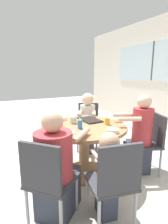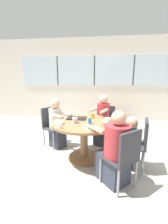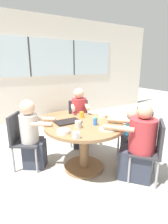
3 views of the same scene
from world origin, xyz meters
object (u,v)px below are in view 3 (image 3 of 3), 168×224
object	(u,v)px
chair_for_toddler	(138,130)
juice_glass	(82,115)
sippy_cup	(95,120)
bowl_white_shallow	(63,132)
person_toddler	(130,134)
chair_for_woman_green_shirt	(79,118)
person_woman_green_shirt	(79,120)
bowl_cereal	(102,116)
chair_for_man_blue_shirt	(152,147)
person_man_blue_shirt	(138,147)
milk_carton_small	(76,135)
coffee_mug	(78,124)
person_man_teal_shirt	(32,137)
folded_table_stack	(67,120)
chair_for_man_teal_shirt	(21,136)

from	to	relation	value
chair_for_toddler	juice_glass	distance (m)	0.97
sippy_cup	bowl_white_shallow	size ratio (longest dim) A/B	0.89
person_toddler	sippy_cup	bearing A→B (deg)	98.03
chair_for_woman_green_shirt	person_woman_green_shirt	size ratio (longest dim) A/B	0.75
bowl_cereal	sippy_cup	bearing A→B (deg)	-141.38
person_toddler	chair_for_man_blue_shirt	bearing A→B (deg)	176.71
person_toddler	bowl_cereal	world-z (taller)	person_toddler
person_woman_green_shirt	person_man_blue_shirt	world-z (taller)	person_woman_green_shirt
milk_carton_small	bowl_white_shallow	size ratio (longest dim) A/B	0.53
chair_for_toddler	person_man_blue_shirt	distance (m)	0.56
chair_for_woman_green_shirt	coffee_mug	size ratio (longest dim) A/B	8.75
bowl_white_shallow	chair_for_woman_green_shirt	bearing A→B (deg)	52.40
person_woman_green_shirt	bowl_white_shallow	world-z (taller)	person_woman_green_shirt
person_toddler	juice_glass	world-z (taller)	person_toddler
chair_for_man_blue_shirt	milk_carton_small	world-z (taller)	chair_for_man_blue_shirt
milk_carton_small	bowl_cereal	world-z (taller)	milk_carton_small
coffee_mug	milk_carton_small	xyz separation A→B (m)	(-0.19, -0.30, -0.01)
chair_for_woman_green_shirt	chair_for_toddler	world-z (taller)	same
person_man_teal_shirt	bowl_white_shallow	world-z (taller)	person_man_teal_shirt
folded_table_stack	sippy_cup	bearing A→B (deg)	-104.87
coffee_mug	milk_carton_small	distance (m)	0.36
juice_glass	chair_for_woman_green_shirt	bearing A→B (deg)	65.35
chair_for_woman_green_shirt	person_toddler	world-z (taller)	person_toddler
chair_for_toddler	person_woman_green_shirt	xyz separation A→B (m)	(-0.60, 0.92, 0.01)
chair_for_toddler	bowl_white_shallow	distance (m)	1.35
chair_for_man_teal_shirt	coffee_mug	distance (m)	0.92
milk_carton_small	bowl_white_shallow	bearing A→B (deg)	106.53
chair_for_man_blue_shirt	chair_for_man_teal_shirt	size ratio (longest dim) A/B	1.00
person_toddler	coffee_mug	size ratio (longest dim) A/B	9.04
person_man_teal_shirt	juice_glass	size ratio (longest dim) A/B	11.29
chair_for_woman_green_shirt	folded_table_stack	size ratio (longest dim) A/B	0.67
chair_for_man_blue_shirt	chair_for_woman_green_shirt	bearing A→B (deg)	57.27
chair_for_man_teal_shirt	chair_for_toddler	distance (m)	1.86
chair_for_man_blue_shirt	coffee_mug	world-z (taller)	chair_for_man_blue_shirt
chair_for_man_blue_shirt	juice_glass	distance (m)	1.15
coffee_mug	sippy_cup	bearing A→B (deg)	-6.52
coffee_mug	bowl_cereal	bearing A→B (deg)	21.56
chair_for_man_blue_shirt	person_woman_green_shirt	world-z (taller)	person_woman_green_shirt
bowl_white_shallow	juice_glass	bearing A→B (deg)	40.82
chair_for_man_teal_shirt	bowl_cereal	world-z (taller)	chair_for_man_teal_shirt
chair_for_man_blue_shirt	juice_glass	bearing A→B (deg)	75.10
coffee_mug	chair_for_man_teal_shirt	bearing A→B (deg)	136.57
person_woman_green_shirt	bowl_cereal	world-z (taller)	person_woman_green_shirt
juice_glass	milk_carton_small	world-z (taller)	juice_glass
bowl_cereal	folded_table_stack	world-z (taller)	bowl_cereal
person_woman_green_shirt	folded_table_stack	bearing A→B (deg)	-80.93
chair_for_woman_green_shirt	person_woman_green_shirt	bearing A→B (deg)	90.00
milk_carton_small	person_woman_green_shirt	bearing A→B (deg)	59.12
chair_for_man_teal_shirt	person_woman_green_shirt	bearing A→B (deg)	133.24
chair_for_woman_green_shirt	bowl_cereal	world-z (taller)	chair_for_woman_green_shirt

